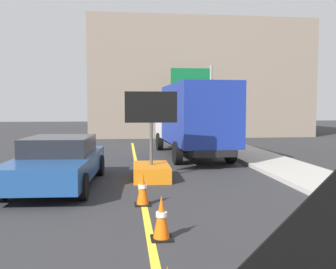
% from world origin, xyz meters
% --- Properties ---
extents(arrow_board_trailer, '(1.60, 1.82, 2.70)m').
position_xyz_m(arrow_board_trailer, '(0.38, 12.40, 0.48)').
color(arrow_board_trailer, orange).
rests_on(arrow_board_trailer, ground).
extents(box_truck, '(2.72, 7.69, 3.18)m').
position_xyz_m(box_truck, '(2.56, 17.31, 1.75)').
color(box_truck, black).
rests_on(box_truck, ground).
extents(pickup_car, '(2.35, 4.98, 1.38)m').
position_xyz_m(pickup_car, '(-2.29, 11.72, 0.70)').
color(pickup_car, navy).
rests_on(pickup_car, ground).
extents(highway_guide_sign, '(2.79, 0.18, 5.00)m').
position_xyz_m(highway_guide_sign, '(4.49, 25.24, 3.42)').
color(highway_guide_sign, gray).
rests_on(highway_guide_sign, ground).
extents(far_building_block, '(16.75, 9.16, 8.74)m').
position_xyz_m(far_building_block, '(5.35, 31.59, 4.37)').
color(far_building_block, gray).
rests_on(far_building_block, ground).
extents(traffic_cone_mid_lane, '(0.36, 0.36, 0.76)m').
position_xyz_m(traffic_cone_mid_lane, '(0.18, 7.20, 0.37)').
color(traffic_cone_mid_lane, black).
rests_on(traffic_cone_mid_lane, ground).
extents(traffic_cone_far_lane, '(0.36, 0.36, 0.75)m').
position_xyz_m(traffic_cone_far_lane, '(-0.03, 9.41, 0.37)').
color(traffic_cone_far_lane, black).
rests_on(traffic_cone_far_lane, ground).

